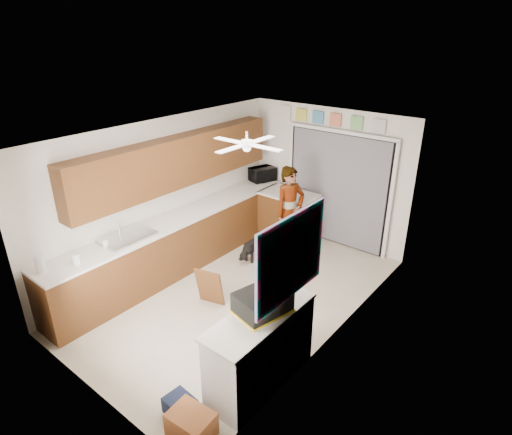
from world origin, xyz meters
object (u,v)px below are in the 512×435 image
Objects in this scene: suitcase at (262,302)px; navy_crate at (180,406)px; cardboard_box at (191,424)px; dog at (254,249)px; man at (290,211)px; paper_towel_roll at (40,264)px; microwave at (263,174)px.

suitcase is 1.41m from navy_crate.
cardboard_box is 3.62m from dog.
cardboard_box is 0.27× the size of man.
paper_towel_roll is 0.16× the size of man.
suitcase is at bearing 69.24° from navy_crate.
suitcase is 1.26× the size of cardboard_box.
paper_towel_roll is 2.90m from suitcase.
microwave is 1.37m from man.
suitcase is (2.67, 1.11, -0.01)m from paper_towel_roll.
man is 3.22× the size of dog.
cardboard_box is at bearing 1.10° from paper_towel_roll.
paper_towel_roll is 0.58× the size of cardboard_box.
paper_towel_roll reaches higher than dog.
dog reaches higher than cardboard_box.
paper_towel_roll is (-0.04, -4.50, -0.01)m from microwave.
navy_crate is at bearing 159.62° from cardboard_box.
paper_towel_roll is at bearing -178.90° from cardboard_box.
paper_towel_roll is 0.51× the size of dog.
microwave is at bearing 119.97° from cardboard_box.
paper_towel_roll is 3.99m from man.
navy_crate is at bearing -144.35° from man.
paper_towel_roll is 2.77m from cardboard_box.
dog is (-1.46, 3.06, 0.10)m from navy_crate.
cardboard_box is (2.57, -4.45, -0.94)m from microwave.
dog is at bearing 144.09° from suitcase.
cardboard_box is at bearing -61.03° from dog.
man is at bearing -103.28° from microwave.
navy_crate is at bearing -64.47° from dog.
cardboard_box is (2.60, 0.05, -0.93)m from paper_towel_roll.
suitcase is at bearing -49.05° from dog.
microwave reaches higher than cardboard_box.
cardboard_box is at bearing -80.68° from suitcase.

